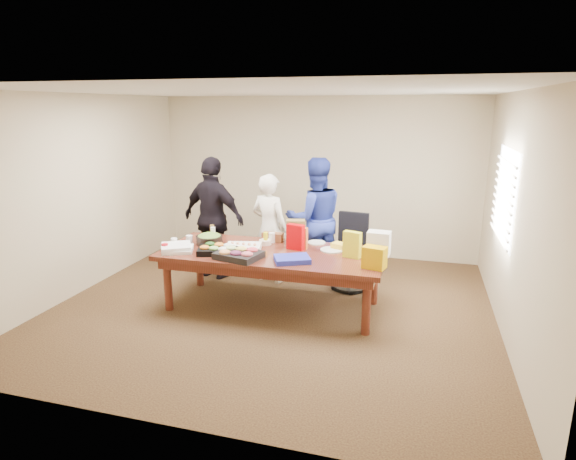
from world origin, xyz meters
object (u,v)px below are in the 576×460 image
(person_right, at_px, (315,219))
(salad_bowl, at_px, (209,240))
(sheet_cake, at_px, (244,248))
(conference_table, at_px, (273,279))
(person_center, at_px, (270,228))
(office_chair, at_px, (351,254))

(person_right, relative_size, salad_bowl, 5.16)
(person_right, relative_size, sheet_cake, 4.20)
(conference_table, xyz_separation_m, person_center, (-0.33, 0.92, 0.43))
(salad_bowl, bearing_deg, person_right, 43.69)
(sheet_cake, height_order, salad_bowl, salad_bowl)
(person_right, distance_m, salad_bowl, 1.64)
(person_center, height_order, person_right, person_right)
(sheet_cake, distance_m, salad_bowl, 0.57)
(person_right, bearing_deg, salad_bowl, 17.48)
(sheet_cake, bearing_deg, salad_bowl, 150.61)
(person_center, height_order, sheet_cake, person_center)
(office_chair, xyz_separation_m, person_right, (-0.59, 0.33, 0.40))
(person_right, xyz_separation_m, sheet_cake, (-0.64, -1.29, -0.12))
(salad_bowl, bearing_deg, office_chair, 24.32)
(conference_table, bearing_deg, person_right, 77.30)
(person_right, height_order, salad_bowl, person_right)
(office_chair, bearing_deg, person_right, 156.39)
(conference_table, distance_m, sheet_cake, 0.55)
(person_right, bearing_deg, sheet_cake, 37.30)
(person_center, relative_size, sheet_cake, 3.70)
(office_chair, bearing_deg, sheet_cake, -136.62)
(person_center, bearing_deg, salad_bowl, 72.02)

